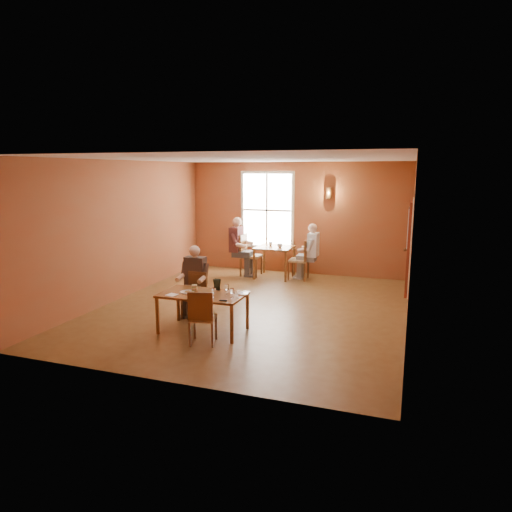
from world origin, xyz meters
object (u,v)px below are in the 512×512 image
(diner_white, at_px, (300,252))
(diner_maroon, at_px, (250,247))
(chair_diner_white, at_px, (299,259))
(chair_empty, at_px, (203,316))
(chair_diner_main, at_px, (194,295))
(diner_main, at_px, (193,284))
(chair_diner_maroon, at_px, (251,255))
(main_table, at_px, (203,312))
(second_table, at_px, (274,262))

(diner_white, height_order, diner_maroon, diner_maroon)
(chair_diner_white, bearing_deg, chair_empty, 175.31)
(diner_maroon, bearing_deg, chair_empty, 10.86)
(chair_diner_main, xyz_separation_m, diner_main, (0.00, -0.03, 0.22))
(diner_white, bearing_deg, chair_diner_maroon, 90.00)
(diner_main, height_order, chair_empty, diner_main)
(diner_main, distance_m, chair_diner_white, 3.90)
(main_table, distance_m, second_table, 4.35)
(chair_diner_white, bearing_deg, diner_maroon, 90.00)
(diner_main, height_order, diner_maroon, diner_maroon)
(second_table, bearing_deg, diner_main, -97.54)
(diner_main, bearing_deg, second_table, -97.54)
(chair_empty, bearing_deg, diner_maroon, 86.96)
(diner_main, bearing_deg, diner_white, -107.47)
(main_table, relative_size, diner_maroon, 0.96)
(diner_main, xyz_separation_m, chair_diner_white, (1.14, 3.73, -0.13))
(chair_diner_white, height_order, diner_maroon, diner_maroon)
(chair_diner_white, distance_m, diner_maroon, 1.35)
(chair_diner_main, relative_size, chair_empty, 0.95)
(diner_main, xyz_separation_m, diner_maroon, (-0.19, 3.73, 0.10))
(main_table, height_order, chair_diner_maroon, chair_diner_maroon)
(chair_diner_main, bearing_deg, chair_diner_white, -107.18)
(diner_white, xyz_separation_m, chair_diner_maroon, (-1.33, 0.00, -0.15))
(chair_diner_main, bearing_deg, second_table, -97.60)
(diner_white, distance_m, chair_diner_maroon, 1.34)
(diner_main, distance_m, chair_diner_maroon, 3.73)
(diner_maroon, bearing_deg, chair_diner_maroon, 90.00)
(chair_diner_main, height_order, second_table, chair_diner_main)
(chair_diner_white, distance_m, chair_diner_maroon, 1.30)
(diner_main, height_order, second_table, diner_main)
(diner_main, xyz_separation_m, diner_white, (1.17, 3.73, 0.05))
(main_table, relative_size, chair_diner_white, 1.40)
(diner_main, bearing_deg, chair_diner_maroon, -87.60)
(second_table, xyz_separation_m, diner_maroon, (-0.68, 0.00, 0.35))
(diner_maroon, bearing_deg, chair_diner_main, 2.89)
(diner_white, relative_size, chair_diner_maroon, 1.27)
(main_table, height_order, chair_diner_white, chair_diner_white)
(diner_main, distance_m, second_table, 3.77)
(diner_main, relative_size, chair_diner_white, 1.25)
(main_table, height_order, second_table, second_table)
(chair_diner_maroon, bearing_deg, chair_diner_white, 90.00)
(chair_empty, xyz_separation_m, diner_maroon, (-0.93, 4.86, 0.30))
(chair_diner_main, relative_size, chair_diner_white, 0.83)
(chair_empty, distance_m, second_table, 4.86)
(main_table, distance_m, chair_diner_maroon, 4.40)
(chair_diner_main, xyz_separation_m, diner_maroon, (-0.19, 3.70, 0.33))
(diner_main, xyz_separation_m, second_table, (0.49, 3.73, -0.25))
(chair_diner_main, distance_m, chair_diner_maroon, 3.70)
(main_table, xyz_separation_m, diner_white, (0.67, 4.35, 0.36))
(chair_diner_white, bearing_deg, chair_diner_main, 162.82)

